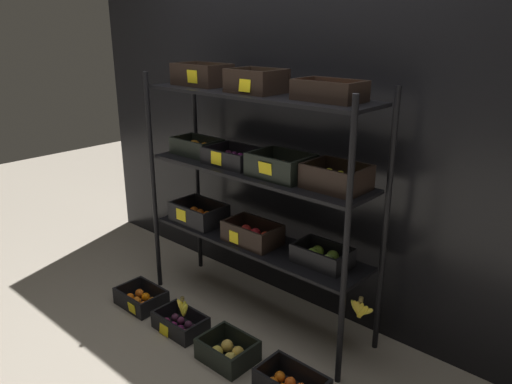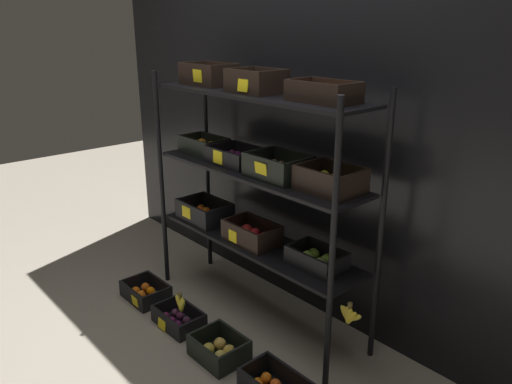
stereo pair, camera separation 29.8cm
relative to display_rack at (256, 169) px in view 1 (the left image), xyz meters
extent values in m
plane|color=gray|center=(0.00, 0.00, -0.98)|extent=(10.00, 10.00, 0.00)
cube|color=black|center=(0.00, 0.40, 0.31)|extent=(3.93, 0.12, 2.58)
cylinder|color=black|center=(-0.76, -0.20, -0.22)|extent=(0.03, 0.03, 1.52)
cylinder|color=black|center=(0.77, -0.20, -0.22)|extent=(0.03, 0.03, 1.52)
cylinder|color=black|center=(-0.76, 0.20, -0.22)|extent=(0.03, 0.03, 1.52)
cylinder|color=black|center=(0.77, 0.20, -0.22)|extent=(0.03, 0.03, 1.52)
cube|color=black|center=(0.00, 0.00, -0.47)|extent=(1.50, 0.36, 0.02)
cube|color=black|center=(0.00, 0.00, -0.01)|extent=(1.50, 0.36, 0.02)
cube|color=black|center=(0.00, 0.00, 0.44)|extent=(1.50, 0.36, 0.02)
cube|color=black|center=(-0.49, -0.03, -0.46)|extent=(0.36, 0.25, 0.01)
cube|color=black|center=(-0.49, -0.15, -0.39)|extent=(0.36, 0.02, 0.12)
cube|color=black|center=(-0.49, 0.08, -0.39)|extent=(0.36, 0.02, 0.12)
cube|color=black|center=(-0.67, -0.03, -0.39)|extent=(0.02, 0.22, 0.12)
cube|color=black|center=(-0.32, -0.03, -0.39)|extent=(0.02, 0.22, 0.12)
sphere|color=orange|center=(-0.59, -0.07, -0.42)|extent=(0.06, 0.06, 0.06)
sphere|color=orange|center=(-0.52, -0.07, -0.42)|extent=(0.06, 0.06, 0.06)
sphere|color=orange|center=(-0.46, -0.07, -0.42)|extent=(0.06, 0.06, 0.06)
sphere|color=orange|center=(-0.39, -0.07, -0.42)|extent=(0.06, 0.06, 0.06)
sphere|color=orange|center=(-0.59, 0.01, -0.42)|extent=(0.06, 0.06, 0.06)
sphere|color=orange|center=(-0.53, 0.00, -0.42)|extent=(0.06, 0.06, 0.06)
sphere|color=orange|center=(-0.46, 0.01, -0.42)|extent=(0.06, 0.06, 0.06)
sphere|color=orange|center=(-0.39, 0.00, -0.42)|extent=(0.06, 0.06, 0.06)
cube|color=yellow|center=(-0.53, -0.16, -0.39)|extent=(0.09, 0.00, 0.08)
cube|color=black|center=(0.00, -0.04, -0.46)|extent=(0.35, 0.22, 0.01)
cube|color=black|center=(0.00, -0.14, -0.39)|extent=(0.35, 0.02, 0.12)
cube|color=black|center=(0.00, 0.07, -0.39)|extent=(0.35, 0.02, 0.12)
cube|color=black|center=(-0.16, -0.04, -0.39)|extent=(0.02, 0.19, 0.12)
cube|color=black|center=(0.17, -0.04, -0.39)|extent=(0.02, 0.19, 0.12)
sphere|color=red|center=(-0.08, -0.07, -0.41)|extent=(0.07, 0.07, 0.07)
sphere|color=red|center=(0.00, -0.06, -0.41)|extent=(0.07, 0.07, 0.07)
sphere|color=red|center=(0.09, -0.06, -0.41)|extent=(0.07, 0.07, 0.07)
sphere|color=red|center=(-0.08, -0.01, -0.41)|extent=(0.07, 0.07, 0.07)
sphere|color=red|center=(0.00, -0.01, -0.41)|extent=(0.07, 0.07, 0.07)
sphere|color=red|center=(0.09, -0.01, -0.41)|extent=(0.07, 0.07, 0.07)
cube|color=yellow|center=(-0.05, -0.15, -0.41)|extent=(0.07, 0.00, 0.07)
cube|color=black|center=(0.49, 0.02, -0.46)|extent=(0.32, 0.20, 0.01)
cube|color=black|center=(0.49, -0.08, -0.40)|extent=(0.32, 0.02, 0.09)
cube|color=black|center=(0.49, 0.11, -0.40)|extent=(0.32, 0.02, 0.09)
cube|color=black|center=(0.34, 0.02, -0.40)|extent=(0.02, 0.17, 0.09)
cube|color=black|center=(0.64, 0.02, -0.40)|extent=(0.02, 0.17, 0.09)
sphere|color=#8EBF3C|center=(0.44, -0.01, -0.41)|extent=(0.07, 0.07, 0.07)
sphere|color=#85B147|center=(0.55, -0.01, -0.41)|extent=(0.07, 0.07, 0.07)
sphere|color=#83B030|center=(0.44, 0.04, -0.41)|extent=(0.07, 0.07, 0.07)
sphere|color=#85B739|center=(0.54, 0.05, -0.41)|extent=(0.07, 0.07, 0.07)
cube|color=black|center=(-0.54, 0.02, 0.00)|extent=(0.33, 0.21, 0.01)
cube|color=black|center=(-0.54, -0.08, 0.06)|extent=(0.33, 0.02, 0.10)
cube|color=black|center=(-0.54, 0.11, 0.06)|extent=(0.33, 0.02, 0.10)
cube|color=black|center=(-0.70, 0.02, 0.06)|extent=(0.02, 0.17, 0.10)
cube|color=black|center=(-0.38, 0.02, 0.06)|extent=(0.02, 0.17, 0.10)
sphere|color=orange|center=(-0.60, -0.01, 0.05)|extent=(0.07, 0.07, 0.07)
sphere|color=orange|center=(-0.48, -0.01, 0.05)|extent=(0.07, 0.07, 0.07)
sphere|color=orange|center=(-0.60, 0.04, 0.05)|extent=(0.07, 0.07, 0.07)
sphere|color=orange|center=(-0.49, 0.04, 0.05)|extent=(0.07, 0.07, 0.07)
cube|color=black|center=(-0.19, 0.01, 0.00)|extent=(0.35, 0.25, 0.01)
cube|color=black|center=(-0.19, -0.11, 0.05)|extent=(0.35, 0.02, 0.09)
cube|color=black|center=(-0.19, 0.13, 0.05)|extent=(0.35, 0.02, 0.09)
cube|color=black|center=(-0.36, 0.01, 0.05)|extent=(0.02, 0.22, 0.09)
cube|color=black|center=(-0.02, 0.01, 0.05)|extent=(0.02, 0.22, 0.09)
sphere|color=#6B2F55|center=(-0.30, -0.05, 0.03)|extent=(0.05, 0.05, 0.05)
sphere|color=#5A1D57|center=(-0.25, -0.05, 0.03)|extent=(0.05, 0.05, 0.05)
sphere|color=#5A284E|center=(-0.19, -0.05, 0.03)|extent=(0.05, 0.05, 0.05)
sphere|color=#661950|center=(-0.14, -0.05, 0.03)|extent=(0.05, 0.05, 0.05)
sphere|color=#652250|center=(-0.08, -0.05, 0.03)|extent=(0.05, 0.05, 0.05)
sphere|color=#652351|center=(-0.30, 0.01, 0.03)|extent=(0.05, 0.05, 0.05)
sphere|color=#5C1E55|center=(-0.24, 0.01, 0.03)|extent=(0.05, 0.05, 0.05)
sphere|color=#58225B|center=(-0.19, 0.01, 0.03)|extent=(0.05, 0.05, 0.05)
sphere|color=#6A1B55|center=(-0.13, 0.01, 0.03)|extent=(0.05, 0.05, 0.05)
sphere|color=#661755|center=(-0.08, 0.01, 0.03)|extent=(0.05, 0.05, 0.05)
sphere|color=#63234F|center=(-0.30, 0.07, 0.03)|extent=(0.05, 0.05, 0.05)
sphere|color=#581C51|center=(-0.25, 0.07, 0.03)|extent=(0.05, 0.05, 0.05)
sphere|color=#64195A|center=(-0.19, 0.07, 0.03)|extent=(0.05, 0.05, 0.05)
sphere|color=#542746|center=(-0.13, 0.07, 0.03)|extent=(0.05, 0.05, 0.05)
sphere|color=#622447|center=(-0.08, 0.06, 0.03)|extent=(0.05, 0.05, 0.05)
cube|color=yellow|center=(-0.21, -0.12, 0.05)|extent=(0.09, 0.01, 0.08)
cube|color=black|center=(0.20, -0.01, 0.00)|extent=(0.34, 0.26, 0.01)
cube|color=black|center=(0.20, -0.13, 0.07)|extent=(0.34, 0.02, 0.13)
cube|color=black|center=(0.20, 0.11, 0.07)|extent=(0.34, 0.02, 0.13)
cube|color=black|center=(0.03, -0.01, 0.07)|extent=(0.02, 0.23, 0.13)
cube|color=black|center=(0.36, -0.01, 0.07)|extent=(0.02, 0.23, 0.13)
ellipsoid|color=brown|center=(0.10, -0.06, 0.04)|extent=(0.05, 0.05, 0.07)
ellipsoid|color=brown|center=(0.17, -0.06, 0.04)|extent=(0.05, 0.05, 0.07)
ellipsoid|color=brown|center=(0.23, -0.06, 0.04)|extent=(0.05, 0.05, 0.07)
ellipsoid|color=brown|center=(0.29, -0.07, 0.04)|extent=(0.05, 0.05, 0.07)
ellipsoid|color=brown|center=(0.10, -0.01, 0.04)|extent=(0.05, 0.05, 0.07)
ellipsoid|color=brown|center=(0.16, 0.00, 0.04)|extent=(0.05, 0.05, 0.07)
ellipsoid|color=brown|center=(0.23, -0.01, 0.04)|extent=(0.05, 0.05, 0.07)
ellipsoid|color=brown|center=(0.29, 0.00, 0.04)|extent=(0.05, 0.05, 0.07)
ellipsoid|color=brown|center=(0.10, 0.05, 0.04)|extent=(0.05, 0.05, 0.07)
ellipsoid|color=brown|center=(0.16, 0.05, 0.04)|extent=(0.05, 0.05, 0.07)
ellipsoid|color=brown|center=(0.23, 0.05, 0.04)|extent=(0.05, 0.05, 0.07)
ellipsoid|color=brown|center=(0.29, 0.05, 0.04)|extent=(0.05, 0.05, 0.07)
cube|color=yellow|center=(0.19, -0.14, 0.07)|extent=(0.09, 0.01, 0.07)
cube|color=black|center=(0.55, 0.03, 0.00)|extent=(0.32, 0.25, 0.01)
cube|color=black|center=(0.55, -0.09, 0.07)|extent=(0.32, 0.02, 0.12)
cube|color=black|center=(0.55, 0.14, 0.07)|extent=(0.32, 0.02, 0.12)
cube|color=black|center=(0.40, 0.03, 0.07)|extent=(0.02, 0.22, 0.12)
cube|color=black|center=(0.70, 0.03, 0.07)|extent=(0.02, 0.22, 0.12)
ellipsoid|color=yellow|center=(0.47, -0.01, 0.05)|extent=(0.06, 0.06, 0.08)
ellipsoid|color=yellow|center=(0.55, -0.01, 0.05)|extent=(0.06, 0.06, 0.08)
ellipsoid|color=yellow|center=(0.63, -0.01, 0.05)|extent=(0.06, 0.06, 0.08)
ellipsoid|color=yellow|center=(0.47, 0.07, 0.05)|extent=(0.06, 0.06, 0.08)
ellipsoid|color=yellow|center=(0.55, 0.06, 0.05)|extent=(0.06, 0.06, 0.08)
ellipsoid|color=yellow|center=(0.63, 0.06, 0.05)|extent=(0.06, 0.06, 0.08)
cube|color=black|center=(-0.48, 0.03, 0.46)|extent=(0.36, 0.23, 0.01)
cube|color=black|center=(-0.48, -0.08, 0.53)|extent=(0.36, 0.02, 0.12)
cube|color=black|center=(-0.48, 0.13, 0.53)|extent=(0.36, 0.02, 0.12)
cube|color=black|center=(-0.65, 0.03, 0.53)|extent=(0.02, 0.20, 0.12)
cube|color=black|center=(-0.31, 0.03, 0.53)|extent=(0.02, 0.20, 0.12)
sphere|color=gold|center=(-0.57, 0.00, 0.50)|extent=(0.07, 0.07, 0.07)
sphere|color=#CFC854|center=(-0.48, 0.00, 0.50)|extent=(0.07, 0.07, 0.07)
sphere|color=#E4BF49|center=(-0.40, -0.01, 0.50)|extent=(0.07, 0.07, 0.07)
sphere|color=gold|center=(-0.57, 0.06, 0.50)|extent=(0.07, 0.07, 0.07)
sphere|color=#D1C54E|center=(-0.48, 0.06, 0.50)|extent=(0.07, 0.07, 0.07)
sphere|color=gold|center=(-0.40, 0.06, 0.50)|extent=(0.07, 0.07, 0.07)
cube|color=yellow|center=(-0.44, -0.09, 0.52)|extent=(0.09, 0.01, 0.08)
cube|color=black|center=(0.00, 0.00, 0.46)|extent=(0.30, 0.24, 0.01)
cube|color=black|center=(0.00, -0.11, 0.53)|extent=(0.30, 0.02, 0.12)
cube|color=black|center=(0.00, 0.11, 0.53)|extent=(0.30, 0.02, 0.12)
cube|color=black|center=(-0.14, 0.00, 0.53)|extent=(0.02, 0.20, 0.12)
cube|color=black|center=(0.15, 0.00, 0.53)|extent=(0.02, 0.20, 0.12)
ellipsoid|color=#B4B453|center=(-0.05, -0.03, 0.51)|extent=(0.07, 0.07, 0.09)
ellipsoid|color=#BBC25F|center=(0.06, -0.03, 0.51)|extent=(0.07, 0.07, 0.09)
ellipsoid|color=#B4B34D|center=(-0.05, 0.04, 0.51)|extent=(0.07, 0.07, 0.09)
ellipsoid|color=#A8C459|center=(0.06, 0.04, 0.51)|extent=(0.07, 0.07, 0.09)
cube|color=yellow|center=(0.03, -0.12, 0.51)|extent=(0.08, 0.01, 0.08)
cube|color=black|center=(0.49, 0.02, 0.46)|extent=(0.35, 0.21, 0.01)
cube|color=black|center=(0.49, -0.08, 0.51)|extent=(0.35, 0.02, 0.09)
cube|color=black|center=(0.49, 0.11, 0.51)|extent=(0.35, 0.02, 0.09)
cube|color=black|center=(0.32, 0.02, 0.51)|extent=(0.02, 0.18, 0.09)
cube|color=black|center=(0.65, 0.02, 0.51)|extent=(0.02, 0.18, 0.09)
sphere|color=orange|center=(0.39, -0.01, 0.50)|extent=(0.06, 0.06, 0.06)
sphere|color=orange|center=(0.45, -0.02, 0.50)|extent=(0.06, 0.06, 0.06)
sphere|color=orange|center=(0.52, -0.01, 0.50)|extent=(0.06, 0.06, 0.06)
sphere|color=orange|center=(0.58, -0.01, 0.50)|extent=(0.06, 0.06, 0.06)
sphere|color=orange|center=(0.39, 0.05, 0.50)|extent=(0.06, 0.06, 0.06)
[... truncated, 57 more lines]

